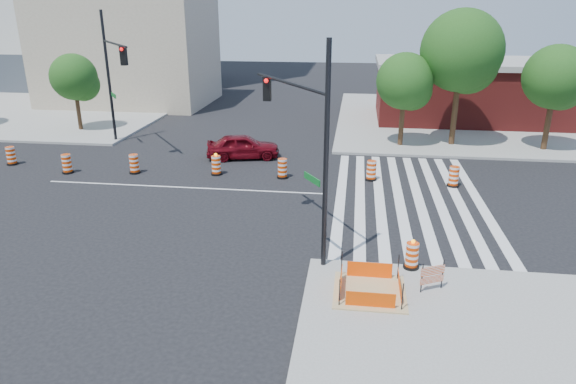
% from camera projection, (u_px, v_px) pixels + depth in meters
% --- Properties ---
extents(ground, '(120.00, 120.00, 0.00)m').
position_uv_depth(ground, '(183.00, 187.00, 25.35)').
color(ground, black).
rests_on(ground, ground).
extents(sidewalk_ne, '(22.00, 22.00, 0.15)m').
position_uv_depth(sidewalk_ne, '(481.00, 120.00, 39.84)').
color(sidewalk_ne, gray).
rests_on(sidewalk_ne, ground).
extents(sidewalk_nw, '(22.00, 22.00, 0.15)m').
position_uv_depth(sidewalk_nw, '(49.00, 108.00, 44.33)').
color(sidewalk_nw, gray).
rests_on(sidewalk_nw, ground).
extents(crosswalk_east, '(6.75, 13.50, 0.01)m').
position_uv_depth(crosswalk_east, '(408.00, 198.00, 23.98)').
color(crosswalk_east, silver).
rests_on(crosswalk_east, ground).
extents(lane_centerline, '(14.00, 0.12, 0.01)m').
position_uv_depth(lane_centerline, '(183.00, 187.00, 25.35)').
color(lane_centerline, silver).
rests_on(lane_centerline, ground).
extents(excavation_pit, '(2.20, 2.20, 0.90)m').
position_uv_depth(excavation_pit, '(370.00, 290.00, 15.77)').
color(excavation_pit, tan).
rests_on(excavation_pit, ground).
extents(brick_storefront, '(16.50, 8.50, 4.60)m').
position_uv_depth(brick_storefront, '(485.00, 91.00, 39.07)').
color(brick_storefront, maroon).
rests_on(brick_storefront, ground).
extents(beige_midrise, '(14.00, 10.00, 10.00)m').
position_uv_depth(beige_midrise, '(129.00, 47.00, 45.62)').
color(beige_midrise, tan).
rests_on(beige_midrise, ground).
extents(red_coupe, '(4.49, 2.62, 1.44)m').
position_uv_depth(red_coupe, '(243.00, 146.00, 29.95)').
color(red_coupe, '#610811').
rests_on(red_coupe, ground).
extents(signal_pole_se, '(3.15, 4.81, 7.44)m').
position_uv_depth(signal_pole_se, '(304.00, 128.00, 17.33)').
color(signal_pole_se, black).
rests_on(signal_pole_se, ground).
extents(signal_pole_nw, '(3.76, 4.99, 8.08)m').
position_uv_depth(signal_pole_nw, '(113.00, 67.00, 30.80)').
color(signal_pole_nw, black).
rests_on(signal_pole_nw, ground).
extents(pit_drum, '(0.53, 0.53, 1.05)m').
position_uv_depth(pit_drum, '(412.00, 256.00, 17.13)').
color(pit_drum, black).
rests_on(pit_drum, ground).
extents(barricade, '(0.76, 0.41, 0.98)m').
position_uv_depth(barricade, '(432.00, 275.00, 15.74)').
color(barricade, '#DB3B04').
rests_on(barricade, ground).
extents(tree_north_b, '(3.20, 3.18, 5.41)m').
position_uv_depth(tree_north_b, '(75.00, 80.00, 35.45)').
color(tree_north_b, '#382314').
rests_on(tree_north_b, ground).
extents(tree_north_c, '(3.47, 3.44, 5.85)m').
position_uv_depth(tree_north_c, '(405.00, 84.00, 31.29)').
color(tree_north_c, '#382314').
rests_on(tree_north_c, ground).
extents(tree_north_d, '(4.93, 4.93, 8.37)m').
position_uv_depth(tree_north_d, '(462.00, 55.00, 30.89)').
color(tree_north_d, '#382314').
rests_on(tree_north_d, ground).
extents(tree_north_e, '(3.79, 3.76, 6.40)m').
position_uv_depth(tree_north_e, '(556.00, 81.00, 30.19)').
color(tree_north_e, '#382314').
rests_on(tree_north_e, ground).
extents(median_drum_0, '(0.60, 0.60, 1.02)m').
position_uv_depth(median_drum_0, '(11.00, 156.00, 28.83)').
color(median_drum_0, black).
rests_on(median_drum_0, ground).
extents(median_drum_1, '(0.60, 0.60, 1.02)m').
position_uv_depth(median_drum_1, '(67.00, 164.00, 27.37)').
color(median_drum_1, black).
rests_on(median_drum_1, ground).
extents(median_drum_2, '(0.60, 0.60, 1.02)m').
position_uv_depth(median_drum_2, '(134.00, 165.00, 27.35)').
color(median_drum_2, black).
rests_on(median_drum_2, ground).
extents(median_drum_3, '(0.60, 0.60, 1.18)m').
position_uv_depth(median_drum_3, '(216.00, 166.00, 27.11)').
color(median_drum_3, black).
rests_on(median_drum_3, ground).
extents(median_drum_4, '(0.60, 0.60, 1.02)m').
position_uv_depth(median_drum_4, '(282.00, 169.00, 26.60)').
color(median_drum_4, black).
rests_on(median_drum_4, ground).
extents(median_drum_5, '(0.60, 0.60, 1.02)m').
position_uv_depth(median_drum_5, '(371.00, 171.00, 26.26)').
color(median_drum_5, black).
rests_on(median_drum_5, ground).
extents(median_drum_6, '(0.60, 0.60, 1.02)m').
position_uv_depth(median_drum_6, '(454.00, 177.00, 25.32)').
color(median_drum_6, black).
rests_on(median_drum_6, ground).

